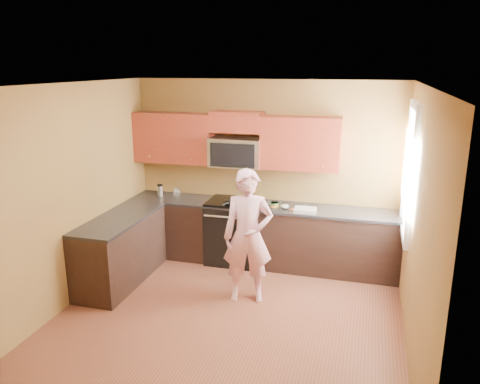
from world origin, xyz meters
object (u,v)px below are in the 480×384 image
(stove, at_px, (234,231))
(woman, at_px, (248,236))
(travel_mug, at_px, (160,196))
(microwave, at_px, (236,166))
(butter_tub, at_px, (275,207))
(frying_pan, at_px, (234,203))

(stove, height_order, woman, woman)
(stove, xyz_separation_m, travel_mug, (-1.20, 0.03, 0.45))
(microwave, bearing_deg, butter_tub, -15.11)
(woman, relative_size, butter_tub, 14.39)
(microwave, xyz_separation_m, woman, (0.51, -1.23, -0.60))
(microwave, bearing_deg, frying_pan, -81.41)
(frying_pan, height_order, butter_tub, frying_pan)
(stove, xyz_separation_m, butter_tub, (0.63, -0.04, 0.45))
(frying_pan, relative_size, butter_tub, 4.12)
(frying_pan, xyz_separation_m, butter_tub, (0.59, 0.04, -0.03))
(stove, xyz_separation_m, microwave, (0.00, 0.12, 0.97))
(microwave, bearing_deg, stove, -90.00)
(frying_pan, distance_m, travel_mug, 1.24)
(travel_mug, bearing_deg, butter_tub, -2.27)
(butter_tub, bearing_deg, stove, 175.98)
(microwave, distance_m, frying_pan, 0.54)
(woman, xyz_separation_m, frying_pan, (-0.48, 1.02, 0.10))
(woman, relative_size, travel_mug, 8.98)
(stove, bearing_deg, travel_mug, 178.64)
(stove, height_order, microwave, microwave)
(stove, distance_m, frying_pan, 0.48)
(butter_tub, bearing_deg, woman, -96.37)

